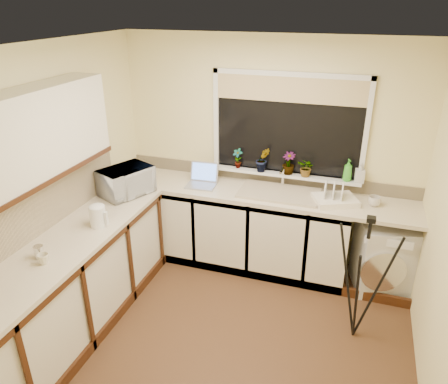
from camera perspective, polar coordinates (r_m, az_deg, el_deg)
The scene contains 32 objects.
floor at distance 4.03m, azimuth 0.08°, elevation -18.64°, with size 3.20×3.20×0.00m, color #503220.
ceiling at distance 2.96m, azimuth 0.11°, elevation 18.60°, with size 3.20×3.20×0.00m, color white.
wall_back at distance 4.65m, azimuth 5.87°, elevation 5.15°, with size 3.20×3.20×0.00m, color #F6E7A4.
wall_front at distance 2.20m, azimuth -12.94°, elevation -20.25°, with size 3.20×3.20×0.00m, color #F6E7A4.
wall_left at distance 4.06m, azimuth -21.92°, elevation 0.49°, with size 3.00×3.00×0.00m, color #F6E7A4.
base_cabinet_back at distance 4.78m, azimuth 0.85°, elevation -4.58°, with size 2.55×0.60×0.86m, color silver.
base_cabinet_left at distance 4.06m, azimuth -19.44°, elevation -12.01°, with size 0.54×2.40×0.86m, color silver.
worktop_back at distance 4.51m, azimuth 4.84°, elevation -0.18°, with size 3.20×0.60×0.04m, color beige.
worktop_left at distance 3.82m, azimuth -20.38°, elevation -6.55°, with size 0.60×2.40×0.04m, color beige.
upper_cabinet at distance 3.46m, azimuth -25.93°, elevation 5.99°, with size 0.28×1.90×0.70m, color silver.
splashback_left at distance 3.89m, azimuth -24.26°, elevation -2.59°, with size 0.02×2.40×0.45m, color beige.
splashback_back at distance 4.73m, azimuth 5.71°, elevation 2.19°, with size 3.20×0.02×0.14m, color beige.
window_glass at distance 4.50m, azimuth 8.51°, elevation 8.71°, with size 1.50×0.02×1.00m, color black.
window_blind at distance 4.39m, azimuth 8.76°, elevation 13.33°, with size 1.50×0.02×0.25m, color tan.
windowsill at distance 4.62m, azimuth 8.00°, elevation 2.38°, with size 1.60×0.14×0.03m, color white.
sink at distance 4.46m, azimuth 7.35°, elevation -0.13°, with size 0.82×0.46×0.03m, color tan.
faucet at distance 4.58m, azimuth 7.87°, elevation 1.98°, with size 0.03×0.03×0.24m, color silver.
washing_machine at distance 4.67m, azimuth 20.47°, elevation -7.95°, with size 0.52×0.51×0.74m, color silver.
laptop at distance 4.65m, azimuth -2.88°, elevation 1.73°, with size 0.33×0.32×0.22m.
kettle at distance 3.94m, azimuth -16.47°, elevation -3.16°, with size 0.14×0.14×0.19m, color white.
dish_rack at distance 4.36m, azimuth 14.57°, elevation -1.06°, with size 0.41×0.30×0.06m, color white.
tripod at distance 3.84m, azimuth 17.87°, elevation -11.09°, with size 0.59×0.59×1.19m, color black, non-canonical shape.
steel_jar at distance 3.65m, azimuth -23.43°, elevation -7.34°, with size 0.08×0.08×0.10m, color silver.
microwave at distance 4.49m, azimuth -12.92°, elevation 1.41°, with size 0.51×0.35×0.28m, color white.
plant_a at distance 4.67m, azimuth 1.83°, elevation 4.52°, with size 0.12×0.08×0.22m, color #999999.
plant_b at distance 4.58m, azimuth 5.19°, elevation 4.31°, with size 0.15×0.12×0.27m, color #999999.
plant_c at distance 4.55m, azimuth 8.60°, elevation 3.81°, with size 0.13×0.13×0.24m, color #999999.
plant_d at distance 4.52m, azimuth 10.95°, elevation 3.21°, with size 0.18×0.15×0.20m, color #999999.
soap_bottle_green at distance 4.50m, azimuth 16.18°, elevation 2.81°, with size 0.09×0.09×0.23m, color green.
soap_bottle_clear at distance 4.51m, azimuth 17.68°, elevation 2.45°, with size 0.09×0.09×0.20m, color #999999.
cup_back at distance 4.41m, azimuth 19.41°, elevation -1.16°, with size 0.12×0.12×0.10m, color beige.
cup_left at distance 3.57m, azimuth -22.94°, elevation -8.21°, with size 0.09×0.09×0.08m, color beige.
Camera 1 is at (0.91, -2.80, 2.75)m, focal length 34.29 mm.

